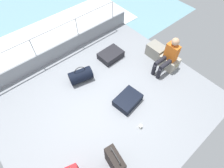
{
  "coord_description": "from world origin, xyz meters",
  "views": [
    {
      "loc": [
        1.9,
        -1.45,
        3.97
      ],
      "look_at": [
        -0.19,
        0.34,
        0.25
      ],
      "focal_mm": 28.98,
      "sensor_mm": 36.0,
      "label": 1
    }
  ],
  "objects": [
    {
      "name": "paper_cup",
      "position": [
        1.05,
        0.14,
        0.05
      ],
      "size": [
        0.08,
        0.08,
        0.1
      ],
      "primitive_type": "cylinder",
      "color": "white",
      "rests_on": "ground_plane"
    },
    {
      "name": "cargo_crate_0",
      "position": [
        -0.3,
        2.19,
        0.19
      ],
      "size": [
        0.55,
        0.38,
        0.38
      ],
      "color": "gray",
      "rests_on": "ground_plane"
    },
    {
      "name": "duffel_bag",
      "position": [
        -1.0,
        -0.08,
        0.18
      ],
      "size": [
        0.49,
        0.68,
        0.51
      ],
      "color": "black",
      "rests_on": "ground_plane"
    },
    {
      "name": "suitcase_0",
      "position": [
        0.37,
        0.39,
        0.1
      ],
      "size": [
        0.56,
        0.71,
        0.21
      ],
      "color": "black",
      "rests_on": "ground_plane"
    },
    {
      "name": "sea_wake",
      "position": [
        -3.6,
        0.0,
        -0.34
      ],
      "size": [
        12.0,
        12.0,
        0.01
      ],
      "color": "#6B99A8",
      "rests_on": "ground_plane"
    },
    {
      "name": "railing_port",
      "position": [
        -2.17,
        0.0,
        0.78
      ],
      "size": [
        0.04,
        4.2,
        1.02
      ],
      "color": "silver",
      "rests_on": "ground_plane"
    },
    {
      "name": "suitcase_4",
      "position": [
        -1.12,
        1.1,
        0.1
      ],
      "size": [
        0.52,
        0.71,
        0.2
      ],
      "color": "black",
      "rests_on": "ground_plane"
    },
    {
      "name": "passenger_seated",
      "position": [
        0.24,
        1.96,
        0.54
      ],
      "size": [
        0.34,
        0.66,
        1.05
      ],
      "color": "orange",
      "rests_on": "ground_plane"
    },
    {
      "name": "gunwale_port",
      "position": [
        -2.17,
        0.0,
        0.23
      ],
      "size": [
        0.06,
        5.2,
        0.45
      ],
      "primitive_type": "cube",
      "color": "gray",
      "rests_on": "ground_plane"
    },
    {
      "name": "suitcase_2",
      "position": [
        1.29,
        -0.86,
        0.33
      ],
      "size": [
        0.48,
        0.26,
        0.82
      ],
      "color": "black",
      "rests_on": "ground_plane"
    },
    {
      "name": "cargo_crate_1",
      "position": [
        0.24,
        2.14,
        0.18
      ],
      "size": [
        0.53,
        0.39,
        0.35
      ],
      "color": "#9E9989",
      "rests_on": "ground_plane"
    },
    {
      "name": "ground_plane",
      "position": [
        0.0,
        0.0,
        -0.03
      ],
      "size": [
        4.4,
        5.2,
        0.06
      ],
      "primitive_type": "cube",
      "color": "gray"
    }
  ]
}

